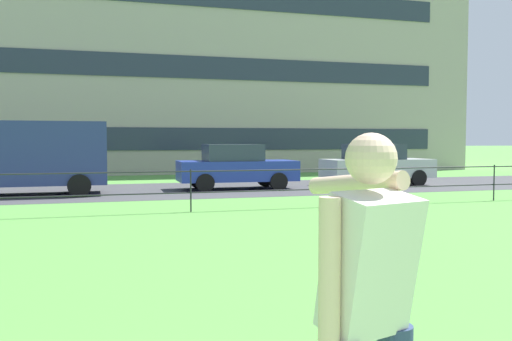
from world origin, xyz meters
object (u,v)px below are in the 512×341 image
at_px(panel_van_right, 21,154).
at_px(car_silver_left, 376,165).
at_px(car_blue_center, 236,167).
at_px(person_thrower, 367,314).
at_px(apartment_building_background, 172,19).

distance_m(panel_van_right, car_silver_left, 12.20).
distance_m(car_blue_center, car_silver_left, 5.42).
xyz_separation_m(person_thrower, apartment_building_background, (3.26, 30.98, 8.05)).
relative_size(panel_van_right, car_blue_center, 1.24).
distance_m(person_thrower, car_blue_center, 16.27).
relative_size(car_silver_left, apartment_building_background, 0.12).
relative_size(person_thrower, car_silver_left, 0.43).
bearing_deg(car_silver_left, person_thrower, -118.85).
bearing_deg(person_thrower, apartment_building_background, 83.99).
relative_size(person_thrower, panel_van_right, 0.34).
bearing_deg(car_silver_left, panel_van_right, -177.98).
bearing_deg(car_silver_left, car_blue_center, -178.67).
xyz_separation_m(car_blue_center, apartment_building_background, (-0.15, 15.07, 8.19)).
bearing_deg(car_blue_center, car_silver_left, 1.33).
bearing_deg(panel_van_right, car_silver_left, 2.02).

